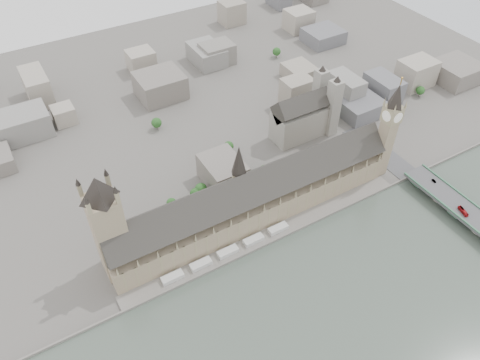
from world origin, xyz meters
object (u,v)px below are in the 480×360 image
victoria_tower (107,222)px  elizabeth_tower (390,125)px  palace_of_westminster (253,199)px  westminster_bridge (473,221)px  westminster_abbey (305,115)px  red_bus_north (463,211)px  car_silver (434,181)px

victoria_tower → elizabeth_tower: bearing=-4.0°
palace_of_westminster → westminster_bridge: palace_of_westminster is taller
palace_of_westminster → westminster_bridge: 195.05m
palace_of_westminster → westminster_abbey: bearing=34.2°
elizabeth_tower → red_bus_north: size_ratio=8.89×
victoria_tower → car_silver: (287.42, -62.79, -44.14)m
victoria_tower → westminster_bridge: size_ratio=0.31×
victoria_tower → red_bus_north: (278.98, -103.74, -43.27)m
palace_of_westminster → victoria_tower: victoria_tower is taller
westminster_abbey → red_bus_north: westminster_abbey is taller
victoria_tower → red_bus_north: victoria_tower is taller
elizabeth_tower → red_bus_north: (18.98, -85.74, -46.15)m
westminster_bridge → red_bus_north: (-5.02, 9.76, 6.81)m
victoria_tower → palace_of_westminster: bearing=-3.0°
car_silver → westminster_abbey: bearing=120.1°
victoria_tower → westminster_abbey: 244.79m
palace_of_westminster → victoria_tower: 126.41m
elizabeth_tower → victoria_tower: size_ratio=1.07×
westminster_abbey → victoria_tower: bearing=-163.5°
victoria_tower → car_silver: 297.49m
palace_of_westminster → victoria_tower: (-122.00, 6.30, 32.50)m
palace_of_westminster → car_silver: palace_of_westminster is taller
victoria_tower → red_bus_north: size_ratio=8.27×
elizabeth_tower → victoria_tower: bearing=176.0°
red_bus_north → palace_of_westminster: bearing=162.9°
car_silver → victoria_tower: bearing=175.4°
westminster_abbey → elizabeth_tower: bearing=-72.7°
palace_of_westminster → car_silver: bearing=-18.9°
red_bus_north → elizabeth_tower: bearing=117.2°
elizabeth_tower → westminster_bridge: bearing=-75.9°
elizabeth_tower → westminster_bridge: size_ratio=0.33×
palace_of_westminster → westminster_abbey: (110.92, 75.30, 2.38)m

